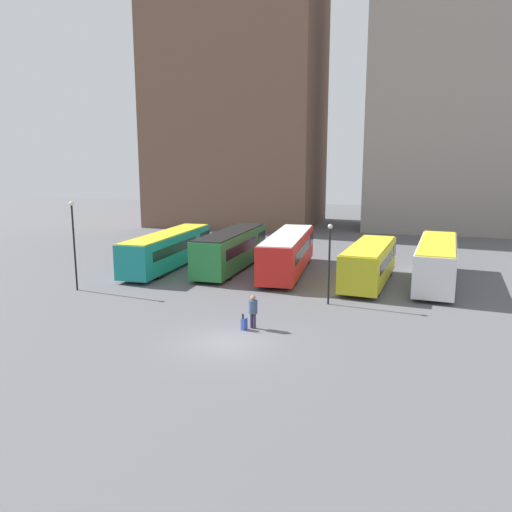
% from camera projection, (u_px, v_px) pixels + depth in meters
% --- Properties ---
extents(ground_plane, '(160.00, 160.00, 0.00)m').
position_uv_depth(ground_plane, '(228.00, 342.00, 23.75)').
color(ground_plane, '#56565B').
extents(building_block_left, '(21.57, 17.00, 39.90)m').
position_uv_depth(building_block_left, '(239.00, 74.00, 66.41)').
color(building_block_left, brown).
rests_on(building_block_left, ground_plane).
extents(building_block_right, '(23.12, 11.36, 34.34)m').
position_uv_depth(building_block_right, '(468.00, 87.00, 59.15)').
color(building_block_right, gray).
rests_on(building_block_right, ground_plane).
extents(bus_0, '(2.64, 12.51, 2.85)m').
position_uv_depth(bus_0, '(169.00, 248.00, 40.34)').
color(bus_0, '#19847F').
rests_on(bus_0, ground_plane).
extents(bus_1, '(2.58, 11.27, 3.07)m').
position_uv_depth(bus_1, '(232.00, 249.00, 39.63)').
color(bus_1, '#237A38').
rests_on(bus_1, ground_plane).
extents(bus_2, '(3.30, 12.20, 3.03)m').
position_uv_depth(bus_2, '(288.00, 251.00, 38.41)').
color(bus_2, red).
rests_on(bus_2, ground_plane).
extents(bus_3, '(3.47, 9.79, 2.80)m').
position_uv_depth(bus_3, '(369.00, 262.00, 34.92)').
color(bus_3, gold).
rests_on(bus_3, ground_plane).
extents(bus_4, '(3.58, 11.91, 2.97)m').
position_uv_depth(bus_4, '(437.00, 261.00, 35.06)').
color(bus_4, silver).
rests_on(bus_4, ground_plane).
extents(traveler, '(0.56, 0.56, 1.76)m').
position_uv_depth(traveler, '(253.00, 309.00, 25.57)').
color(traveler, '#382D4C').
rests_on(traveler, ground_plane).
extents(suitcase, '(0.29, 0.36, 0.87)m').
position_uv_depth(suitcase, '(244.00, 324.00, 25.46)').
color(suitcase, '#334CB2').
rests_on(suitcase, ground_plane).
extents(lamp_post_0, '(0.28, 0.28, 5.93)m').
position_uv_depth(lamp_post_0, '(74.00, 239.00, 32.77)').
color(lamp_post_0, black).
rests_on(lamp_post_0, ground_plane).
extents(lamp_post_1, '(0.28, 0.28, 4.87)m').
position_uv_depth(lamp_post_1, '(329.00, 257.00, 29.58)').
color(lamp_post_1, black).
rests_on(lamp_post_1, ground_plane).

